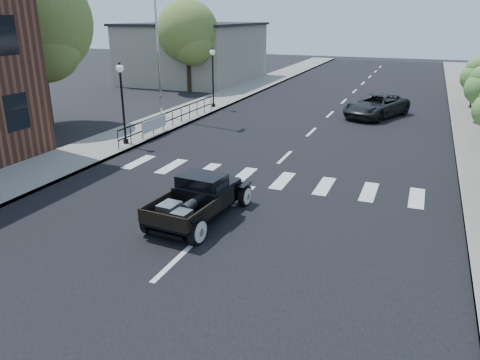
% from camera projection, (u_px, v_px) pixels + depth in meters
% --- Properties ---
extents(ground, '(120.00, 120.00, 0.00)m').
position_uv_depth(ground, '(221.00, 219.00, 14.50)').
color(ground, black).
rests_on(ground, ground).
extents(road, '(14.00, 80.00, 0.02)m').
position_uv_depth(road, '(323.00, 121.00, 27.63)').
color(road, black).
rests_on(road, ground).
extents(road_markings, '(12.00, 60.00, 0.06)m').
position_uv_depth(road_markings, '(302.00, 141.00, 23.26)').
color(road_markings, silver).
rests_on(road_markings, ground).
extents(sidewalk_left, '(3.00, 80.00, 0.15)m').
position_uv_depth(sidewalk_left, '(195.00, 110.00, 30.56)').
color(sidewalk_left, gray).
rests_on(sidewalk_left, ground).
extents(low_building_left, '(10.00, 12.00, 5.00)m').
position_uv_depth(low_building_left, '(195.00, 54.00, 43.39)').
color(low_building_left, '#ADA491').
rests_on(low_building_left, ground).
extents(railing, '(0.08, 10.00, 1.00)m').
position_uv_depth(railing, '(172.00, 117.00, 25.57)').
color(railing, black).
rests_on(railing, sidewalk_left).
extents(banner, '(0.04, 2.20, 0.60)m').
position_uv_depth(banner, '(155.00, 129.00, 23.86)').
color(banner, silver).
rests_on(banner, sidewalk_left).
extents(lamp_post_b, '(0.36, 0.36, 3.81)m').
position_uv_depth(lamp_post_b, '(123.00, 104.00, 21.71)').
color(lamp_post_b, black).
rests_on(lamp_post_b, sidewalk_left).
extents(lamp_post_c, '(0.36, 0.36, 3.81)m').
position_uv_depth(lamp_post_c, '(213.00, 78.00, 30.46)').
color(lamp_post_c, black).
rests_on(lamp_post_c, sidewalk_left).
extents(flagpole, '(0.12, 0.12, 12.85)m').
position_uv_depth(flagpole, '(155.00, 3.00, 26.00)').
color(flagpole, silver).
rests_on(flagpole, sidewalk_left).
extents(big_tree_near, '(5.76, 5.76, 8.46)m').
position_uv_depth(big_tree_near, '(40.00, 49.00, 24.95)').
color(big_tree_near, olive).
rests_on(big_tree_near, ground).
extents(big_tree_far, '(4.83, 4.83, 7.10)m').
position_uv_depth(big_tree_far, '(188.00, 46.00, 36.91)').
color(big_tree_far, olive).
rests_on(big_tree_far, ground).
extents(small_tree_d, '(1.84, 1.84, 3.06)m').
position_uv_depth(small_tree_d, '(480.00, 95.00, 26.21)').
color(small_tree_d, '#55873D').
rests_on(small_tree_d, sidewalk_right).
extents(small_tree_e, '(1.85, 1.85, 3.09)m').
position_uv_depth(small_tree_e, '(474.00, 83.00, 30.61)').
color(small_tree_e, '#55873D').
rests_on(small_tree_e, sidewalk_right).
extents(hotrod_pickup, '(2.27, 4.29, 1.44)m').
position_uv_depth(hotrod_pickup, '(199.00, 198.00, 14.19)').
color(hotrod_pickup, black).
rests_on(hotrod_pickup, ground).
extents(second_car, '(4.06, 5.46, 1.38)m').
position_uv_depth(second_car, '(376.00, 106.00, 28.45)').
color(second_car, black).
rests_on(second_car, ground).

